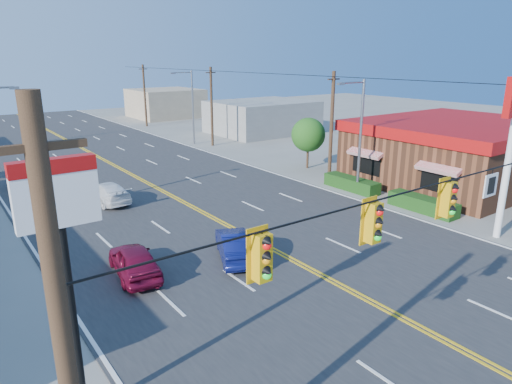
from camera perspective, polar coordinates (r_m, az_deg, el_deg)
ground at (r=17.66m, az=22.97°, el=-17.16°), size 160.00×160.00×0.00m
road at (r=31.45m, az=-9.53°, el=-1.04°), size 20.00×120.00×0.06m
signal_span at (r=15.51m, az=24.75°, el=-2.03°), size 24.32×0.34×9.00m
kfc at (r=38.80m, az=23.76°, el=4.71°), size 16.30×12.40×4.70m
pizza_hut_sign at (r=11.95m, az=-23.06°, el=-5.63°), size 1.90×0.30×6.85m
streetlight_se at (r=32.24m, az=12.74°, el=7.41°), size 2.55×0.25×8.00m
streetlight_ne at (r=51.19m, az=-8.12°, el=10.91°), size 2.55×0.25×8.00m
utility_pole_near at (r=36.00m, az=9.41°, el=8.01°), size 0.28×0.28×8.40m
utility_pole_mid at (r=50.18m, az=-5.57°, el=10.52°), size 0.28×0.28×8.40m
utility_pole_far at (r=66.24m, az=-13.73°, el=11.59°), size 0.28×0.28×8.40m
tree_kfc_rear at (r=39.92m, az=6.55°, el=7.11°), size 2.94×2.94×4.41m
bld_east_mid at (r=59.16m, az=0.76°, el=9.37°), size 12.00×10.00×4.00m
bld_east_far at (r=76.44m, az=-11.23°, el=10.85°), size 10.00×10.00×4.40m
car_magenta at (r=21.09m, az=-14.96°, el=-8.44°), size 2.22×4.34×1.42m
car_blue at (r=22.08m, az=-2.64°, el=-6.73°), size 3.09×4.44×1.39m
car_white at (r=31.95m, az=-18.23°, el=-0.18°), size 2.38×4.82×1.35m
car_silver at (r=37.25m, az=-26.44°, el=1.14°), size 2.71×4.74×1.25m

